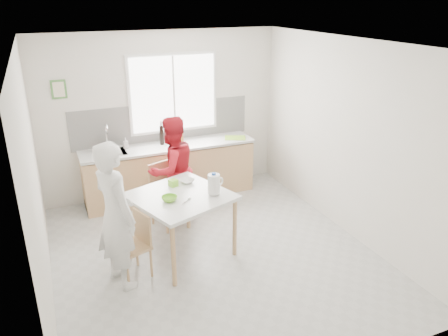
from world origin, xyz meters
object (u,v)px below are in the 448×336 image
object	(u,v)px
dining_table	(180,201)
wine_bottle_a	(162,135)
bowl_green	(170,199)
milk_jug	(214,184)
chair_far	(166,191)
wine_bottle_b	(169,133)
person_white	(116,216)
person_red	(172,170)
chair_left	(135,242)
bowl_white	(187,181)

from	to	relation	value
dining_table	wine_bottle_a	xyz separation A→B (m)	(0.28, 1.84, 0.31)
dining_table	bowl_green	xyz separation A→B (m)	(-0.17, -0.11, 0.12)
bowl_green	milk_jug	bearing A→B (deg)	-4.29
chair_far	wine_bottle_b	size ratio (longest dim) A/B	3.15
chair_far	wine_bottle_a	bearing A→B (deg)	57.36
person_white	wine_bottle_b	xyz separation A→B (m)	(1.29, 2.26, 0.19)
wine_bottle_a	wine_bottle_b	size ratio (longest dim) A/B	1.07
bowl_green	person_red	bearing A→B (deg)	71.78
dining_table	person_red	world-z (taller)	person_red
chair_left	bowl_green	bearing A→B (deg)	84.16
milk_jug	wine_bottle_b	xyz separation A→B (m)	(0.04, 2.12, 0.07)
chair_left	milk_jug	bearing A→B (deg)	74.47
person_white	wine_bottle_a	xyz separation A→B (m)	(1.13, 2.15, 0.20)
person_white	wine_bottle_b	size ratio (longest dim) A/B	5.89
person_white	bowl_white	bearing A→B (deg)	-78.30
milk_jug	wine_bottle_b	size ratio (longest dim) A/B	0.92
person_red	bowl_white	xyz separation A→B (m)	(0.02, -0.62, 0.07)
person_red	bowl_green	size ratio (longest dim) A/B	8.35
chair_far	bowl_green	world-z (taller)	chair_far
bowl_green	milk_jug	distance (m)	0.58
bowl_green	bowl_white	distance (m)	0.58
milk_jug	wine_bottle_a	size ratio (longest dim) A/B	0.86
chair_far	bowl_green	distance (m)	1.09
person_white	person_red	xyz separation A→B (m)	(1.04, 1.26, -0.08)
chair_left	wine_bottle_a	size ratio (longest dim) A/B	2.53
dining_table	wine_bottle_b	size ratio (longest dim) A/B	4.72
person_red	wine_bottle_b	xyz separation A→B (m)	(0.25, 1.00, 0.26)
milk_jug	person_red	bearing A→B (deg)	81.50
dining_table	chair_far	bearing A→B (deg)	86.46
bowl_white	wine_bottle_a	bearing A→B (deg)	87.05
dining_table	person_red	size ratio (longest dim) A/B	0.88
chair_left	person_white	distance (m)	0.49
chair_left	chair_far	xyz separation A→B (m)	(0.70, 1.12, 0.07)
chair_far	bowl_white	size ratio (longest dim) A/B	4.89
bowl_white	wine_bottle_a	world-z (taller)	wine_bottle_a
bowl_white	wine_bottle_b	size ratio (longest dim) A/B	0.64
person_white	bowl_green	distance (m)	0.71
chair_far	person_white	world-z (taller)	person_white
dining_table	bowl_green	world-z (taller)	bowl_green
dining_table	milk_jug	world-z (taller)	milk_jug
person_white	wine_bottle_a	size ratio (longest dim) A/B	5.52
bowl_white	wine_bottle_a	xyz separation A→B (m)	(0.08, 1.51, 0.20)
dining_table	person_red	bearing A→B (deg)	79.28
wine_bottle_b	person_white	bearing A→B (deg)	-119.68
bowl_white	chair_far	bearing A→B (deg)	104.54
chair_left	bowl_white	distance (m)	1.11
bowl_green	milk_jug	world-z (taller)	milk_jug
bowl_white	person_white	bearing A→B (deg)	-148.76
dining_table	bowl_white	world-z (taller)	bowl_white
chair_left	bowl_white	bearing A→B (deg)	104.19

